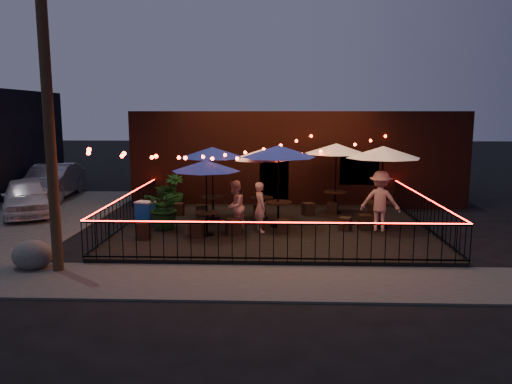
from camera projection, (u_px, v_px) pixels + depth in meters
ground at (274, 246)px, 14.89m from camera, size 110.00×110.00×0.00m
patio at (274, 228)px, 16.86m from camera, size 10.00×8.00×0.15m
sidewalk at (273, 282)px, 11.68m from camera, size 18.00×2.50×0.05m
brick_building at (295, 153)px, 24.40m from camera, size 14.00×8.00×4.00m
utility_pole at (48, 111)px, 11.89m from camera, size 0.26×0.26×8.00m
fence_front at (274, 242)px, 12.82m from camera, size 10.00×0.04×1.04m
fence_left at (127, 210)px, 16.94m from camera, size 0.04×8.00×1.04m
fence_right at (424, 212)px, 16.58m from camera, size 0.04×8.00×1.04m
festoon_lights at (243, 157)px, 16.21m from camera, size 10.02×8.72×1.32m
cafe_table_0 at (206, 167)px, 15.33m from camera, size 2.16×2.16×2.36m
cafe_table_1 at (212, 153)px, 17.69m from camera, size 2.88×2.88×2.59m
cafe_table_2 at (279, 152)px, 16.38m from camera, size 2.73×2.73×2.74m
cafe_table_3 at (262, 156)px, 17.72m from camera, size 2.60×2.60×2.50m
cafe_table_4 at (383, 153)px, 16.34m from camera, size 2.59×2.59×2.71m
cafe_table_5 at (336, 150)px, 18.70m from camera, size 3.00×3.00×2.65m
bistro_chair_0 at (144, 230)px, 15.17m from camera, size 0.49×0.49×0.51m
bistro_chair_1 at (197, 229)px, 15.37m from camera, size 0.51×0.51×0.50m
bistro_chair_2 at (179, 209)px, 18.69m from camera, size 0.39×0.39×0.44m
bistro_chair_3 at (201, 210)px, 18.50m from camera, size 0.37×0.37×0.41m
bistro_chair_4 at (233, 226)px, 15.70m from camera, size 0.55×0.55×0.51m
bistro_chair_5 at (283, 226)px, 15.88m from camera, size 0.37×0.37×0.43m
bistro_chair_6 at (260, 209)px, 18.73m from camera, size 0.45×0.45×0.41m
bistro_chair_7 at (308, 209)px, 18.61m from camera, size 0.52×0.52×0.47m
bistro_chair_8 at (345, 224)px, 16.25m from camera, size 0.48×0.48×0.43m
bistro_chair_9 at (365, 222)px, 16.36m from camera, size 0.48×0.48×0.49m
bistro_chair_10 at (332, 208)px, 18.92m from camera, size 0.44×0.44×0.44m
bistro_chair_11 at (375, 208)px, 18.78m from camera, size 0.57×0.57×0.51m
patron_a at (260, 207)px, 15.97m from camera, size 0.55×0.68×1.61m
patron_b at (235, 206)px, 15.91m from camera, size 0.86×0.97×1.67m
patron_c at (380, 201)px, 16.06m from camera, size 1.43×1.09×1.96m
potted_shrub_a at (166, 207)px, 16.35m from camera, size 1.63×1.52×1.47m
potted_shrub_b at (163, 201)px, 17.94m from camera, size 0.81×0.71×1.27m
potted_shrub_c at (174, 191)px, 20.27m from camera, size 0.92×0.92×1.32m
cooler at (145, 213)px, 16.99m from camera, size 0.73×0.61×0.82m
boulder at (32, 255)px, 12.67m from camera, size 1.14×1.04×0.74m
car_white at (26, 197)px, 19.32m from camera, size 3.42×4.49×1.42m
car_silver at (53, 181)px, 23.09m from camera, size 2.06×4.93×1.58m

